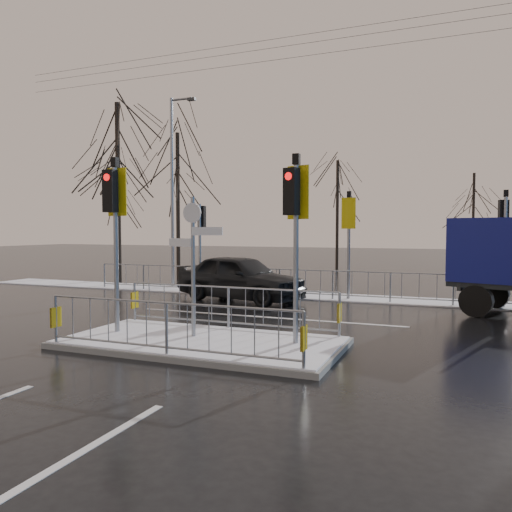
% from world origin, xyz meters
% --- Properties ---
extents(ground, '(120.00, 120.00, 0.00)m').
position_xyz_m(ground, '(0.00, 0.00, 0.00)').
color(ground, black).
rests_on(ground, ground).
extents(snow_verge, '(30.00, 2.00, 0.04)m').
position_xyz_m(snow_verge, '(0.00, 8.60, 0.02)').
color(snow_verge, white).
rests_on(snow_verge, ground).
extents(lane_markings, '(8.00, 11.38, 0.01)m').
position_xyz_m(lane_markings, '(0.00, -0.33, 0.00)').
color(lane_markings, silver).
rests_on(lane_markings, ground).
extents(traffic_island, '(6.00, 3.04, 4.15)m').
position_xyz_m(traffic_island, '(-0.01, 0.01, 0.39)').
color(traffic_island, slate).
rests_on(traffic_island, ground).
extents(far_kerb_fixtures, '(18.00, 0.65, 3.83)m').
position_xyz_m(far_kerb_fixtures, '(0.29, 8.09, 1.02)').
color(far_kerb_fixtures, gray).
rests_on(far_kerb_fixtures, ground).
extents(car_far_lane, '(5.12, 3.01, 1.63)m').
position_xyz_m(car_far_lane, '(-2.01, 6.67, 0.82)').
color(car_far_lane, black).
rests_on(car_far_lane, ground).
extents(tree_near_a, '(4.75, 4.75, 8.97)m').
position_xyz_m(tree_near_a, '(-10.50, 11.00, 6.11)').
color(tree_near_a, black).
rests_on(tree_near_a, ground).
extents(tree_near_b, '(4.00, 4.00, 7.55)m').
position_xyz_m(tree_near_b, '(-8.00, 12.50, 5.15)').
color(tree_near_b, black).
rests_on(tree_near_b, ground).
extents(tree_near_c, '(3.50, 3.50, 6.61)m').
position_xyz_m(tree_near_c, '(-12.50, 13.50, 4.50)').
color(tree_near_c, black).
rests_on(tree_near_c, ground).
extents(tree_far_a, '(3.75, 3.75, 7.08)m').
position_xyz_m(tree_far_a, '(-2.00, 22.00, 4.82)').
color(tree_far_a, black).
rests_on(tree_far_a, ground).
extents(tree_far_b, '(3.25, 3.25, 6.14)m').
position_xyz_m(tree_far_b, '(6.00, 24.00, 4.18)').
color(tree_far_b, black).
rests_on(tree_far_b, ground).
extents(street_lamp_left, '(1.25, 0.18, 8.20)m').
position_xyz_m(street_lamp_left, '(-6.43, 9.50, 4.49)').
color(street_lamp_left, gray).
rests_on(street_lamp_left, ground).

